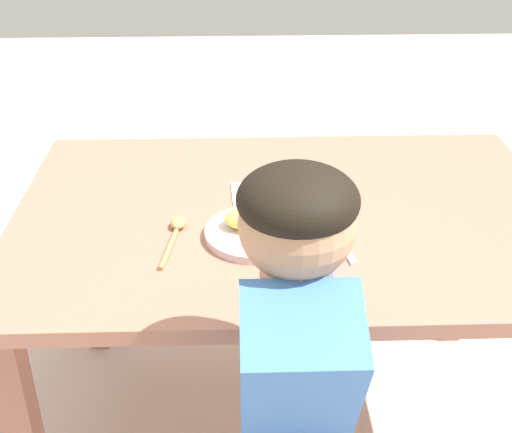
{
  "coord_description": "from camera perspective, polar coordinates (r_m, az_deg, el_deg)",
  "views": [
    {
      "loc": [
        -0.12,
        -1.33,
        1.4
      ],
      "look_at": [
        -0.08,
        -0.06,
        0.68
      ],
      "focal_mm": 47.68,
      "sensor_mm": 36.0,
      "label": 1
    }
  ],
  "objects": [
    {
      "name": "drinking_cup",
      "position": [
        1.23,
        4.6,
        -4.31
      ],
      "size": [
        0.08,
        0.08,
        0.1
      ],
      "primitive_type": "cylinder",
      "color": "#5673D3",
      "rests_on": "dining_table"
    },
    {
      "name": "dining_table",
      "position": [
        1.57,
        2.72,
        -2.22
      ],
      "size": [
        1.23,
        0.83,
        0.66
      ],
      "color": "#A06753",
      "rests_on": "ground_plane"
    },
    {
      "name": "fork",
      "position": [
        1.42,
        7.05,
        -1.87
      ],
      "size": [
        0.05,
        0.19,
        0.01
      ],
      "rotation": [
        0.0,
        0.0,
        1.72
      ],
      "color": "silver",
      "rests_on": "dining_table"
    },
    {
      "name": "spoon",
      "position": [
        1.43,
        -6.77,
        -1.17
      ],
      "size": [
        0.05,
        0.19,
        0.02
      ],
      "rotation": [
        0.0,
        0.0,
        1.43
      ],
      "color": "tan",
      "rests_on": "dining_table"
    },
    {
      "name": "napkin",
      "position": [
        1.59,
        0.32,
        1.99
      ],
      "size": [
        0.14,
        0.12,
        0.0
      ],
      "primitive_type": "cube",
      "rotation": [
        0.0,
        0.0,
        0.05
      ],
      "color": "white",
      "rests_on": "dining_table"
    },
    {
      "name": "ground_plane",
      "position": [
        1.93,
        2.3,
        -16.87
      ],
      "size": [
        8.0,
        8.0,
        0.0
      ],
      "primitive_type": "plane",
      "color": "beige"
    },
    {
      "name": "plate",
      "position": [
        1.41,
        0.04,
        -1.07
      ],
      "size": [
        0.22,
        0.22,
        0.06
      ],
      "color": "silver",
      "rests_on": "dining_table"
    }
  ]
}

